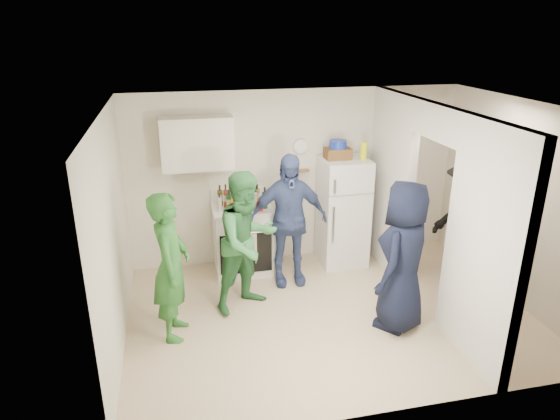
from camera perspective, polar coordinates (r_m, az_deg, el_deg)
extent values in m
plane|color=#C9B58E|center=(6.27, 5.63, -11.66)|extent=(4.80, 4.80, 0.00)
plane|color=silver|center=(7.25, 1.86, 3.85)|extent=(4.80, 0.00, 4.80)
plane|color=silver|center=(4.28, 13.24, -9.14)|extent=(4.80, 0.00, 4.80)
plane|color=silver|center=(5.48, -18.56, -2.92)|extent=(0.00, 3.40, 3.40)
plane|color=silver|center=(6.83, 25.57, 0.71)|extent=(0.00, 3.40, 3.40)
plane|color=white|center=(5.37, 6.56, 11.52)|extent=(4.80, 4.80, 0.00)
cube|color=silver|center=(7.10, 12.52, 3.00)|extent=(0.12, 1.20, 2.50)
cube|color=silver|center=(5.32, 22.28, -4.14)|extent=(0.12, 1.20, 2.50)
cube|color=silver|center=(5.90, 17.74, 9.53)|extent=(0.12, 1.00, 0.40)
cube|color=white|center=(7.05, -4.32, -3.33)|extent=(0.81, 0.68, 0.97)
cube|color=silver|center=(6.72, -9.45, 7.53)|extent=(0.95, 0.34, 0.70)
cube|color=white|center=(7.24, 7.21, -0.22)|extent=(0.65, 0.63, 1.57)
cube|color=brown|center=(7.00, 6.61, 6.45)|extent=(0.35, 0.25, 0.15)
cylinder|color=#162E99|center=(6.97, 6.65, 7.49)|extent=(0.24, 0.24, 0.11)
cylinder|color=#D2E213|center=(6.96, 9.53, 6.65)|extent=(0.09, 0.09, 0.25)
cylinder|color=white|center=(7.12, 2.34, 7.29)|extent=(0.22, 0.02, 0.22)
cube|color=olive|center=(7.17, 1.97, 4.50)|extent=(0.35, 0.08, 0.03)
cube|color=black|center=(6.85, 24.96, 4.41)|extent=(0.03, 0.70, 0.80)
cube|color=white|center=(6.84, 24.85, 4.40)|extent=(0.04, 0.76, 0.86)
cube|color=white|center=(6.75, 25.13, 7.24)|extent=(0.04, 0.82, 0.18)
cylinder|color=orange|center=(6.61, -5.21, 0.66)|extent=(0.09, 0.09, 0.25)
cylinder|color=red|center=(6.70, -2.33, 0.41)|extent=(0.09, 0.09, 0.12)
imported|color=#2F742E|center=(5.59, -12.36, -6.33)|extent=(0.50, 0.68, 1.70)
imported|color=#3C8848|center=(6.01, -3.75, -3.63)|extent=(1.06, 0.98, 1.75)
imported|color=#3B4F82|center=(6.57, 0.91, -1.17)|extent=(1.06, 0.46, 1.80)
imported|color=black|center=(5.78, 13.92, -5.20)|extent=(1.01, 1.00, 1.76)
imported|color=black|center=(6.83, 20.74, -1.58)|extent=(0.87, 1.28, 1.82)
cylinder|color=brown|center=(6.90, -6.88, 1.67)|extent=(0.08, 0.08, 0.29)
cylinder|color=#143D1F|center=(6.74, -5.83, 1.18)|extent=(0.08, 0.08, 0.28)
cylinder|color=#A4A5B2|center=(6.95, -5.45, 1.92)|extent=(0.07, 0.07, 0.31)
cylinder|color=maroon|center=(6.77, -4.36, 1.30)|extent=(0.07, 0.07, 0.28)
cylinder|color=gray|center=(7.02, -3.81, 2.08)|extent=(0.07, 0.07, 0.29)
cylinder|color=#153A19|center=(6.88, -2.97, 1.68)|extent=(0.07, 0.07, 0.28)
cylinder|color=olive|center=(6.97, -2.65, 1.89)|extent=(0.08, 0.08, 0.27)
cylinder|color=silver|center=(6.70, -6.93, 0.91)|extent=(0.06, 0.06, 0.26)
cylinder|color=#632A11|center=(6.94, -4.22, 1.65)|extent=(0.06, 0.06, 0.24)
cylinder|color=#18482F|center=(6.76, -1.75, 1.42)|extent=(0.07, 0.07, 0.30)
cylinder|color=maroon|center=(6.82, -6.21, 1.63)|extent=(0.06, 0.06, 0.33)
cylinder|color=#989AA8|center=(6.72, -2.97, 1.34)|extent=(0.08, 0.08, 0.31)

